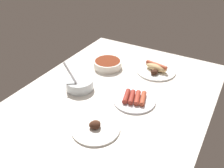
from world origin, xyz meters
TOP-DOWN VIEW (x-y plane):
  - ground_plane at (0.00, 0.00)cm, footprint 120.00×90.00cm
  - plate_hotdog_assembled at (-32.43, 9.13)cm, footprint 22.24×22.24cm
  - plate_grilled_meat at (24.38, 4.52)cm, footprint 20.44×20.44cm
  - bowl_chili at (-23.30, -17.71)cm, footprint 16.49×16.49cm
  - bowl_coleslaw at (3.17, -18.78)cm, footprint 14.12×14.49cm
  - plate_sausages at (-0.97, 10.33)cm, footprint 20.28×20.28cm

SIDE VIEW (x-z plane):
  - ground_plane at x=0.00cm, z-range -3.00..0.00cm
  - plate_grilled_meat at x=24.38cm, z-range -1.16..3.03cm
  - plate_sausages at x=-0.97cm, z-range -0.59..2.85cm
  - plate_hotdog_assembled at x=-32.43cm, z-range -0.93..4.68cm
  - bowl_chili at x=-23.30cm, z-range 0.23..4.75cm
  - bowl_coleslaw at x=3.17cm, z-range -4.37..10.33cm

